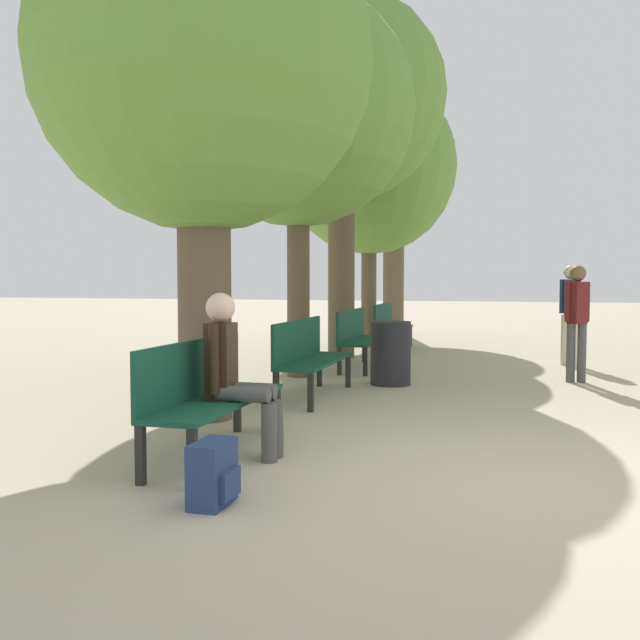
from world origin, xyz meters
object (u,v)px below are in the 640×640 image
at_px(bench_row_1, 307,353).
at_px(person_seated, 235,370).
at_px(tree_row_4, 394,156).
at_px(bench_row_3, 389,323).
at_px(bench_row_0, 206,389).
at_px(tree_row_2, 342,100).
at_px(pedestrian_near, 570,308).
at_px(trash_bin, 391,353).
at_px(backpack, 213,474).
at_px(tree_row_1, 298,110).
at_px(tree_row_3, 369,168).
at_px(bench_row_2, 359,334).
at_px(tree_row_0, 202,64).
at_px(pedestrian_mid, 577,315).

bearing_deg(bench_row_1, person_seated, -85.20).
bearing_deg(tree_row_4, bench_row_1, -86.39).
bearing_deg(person_seated, bench_row_3, 91.60).
height_order(bench_row_0, tree_row_2, tree_row_2).
distance_m(person_seated, pedestrian_near, 7.73).
bearing_deg(bench_row_0, trash_bin, 79.32).
xyz_separation_m(bench_row_1, trash_bin, (0.79, 1.29, -0.11)).
distance_m(bench_row_3, backpack, 9.94).
xyz_separation_m(tree_row_1, tree_row_3, (0.00, 5.20, -0.05)).
height_order(pedestrian_near, trash_bin, pedestrian_near).
distance_m(bench_row_3, pedestrian_near, 3.69).
bearing_deg(trash_bin, tree_row_2, 114.84).
relative_size(tree_row_1, tree_row_3, 0.98).
bearing_deg(pedestrian_near, bench_row_0, -114.77).
relative_size(person_seated, pedestrian_near, 0.80).
xyz_separation_m(bench_row_2, trash_bin, (0.79, -1.63, -0.11)).
xyz_separation_m(bench_row_3, tree_row_2, (-0.64, -1.44, 4.09)).
bearing_deg(tree_row_2, tree_row_0, -90.00).
bearing_deg(bench_row_0, tree_row_2, 95.01).
bearing_deg(bench_row_3, trash_bin, -80.09).
distance_m(tree_row_2, pedestrian_mid, 5.80).
height_order(bench_row_1, person_seated, person_seated).
bearing_deg(bench_row_0, pedestrian_mid, 57.66).
distance_m(bench_row_2, trash_bin, 1.81).
relative_size(bench_row_1, tree_row_2, 0.29).
bearing_deg(tree_row_4, bench_row_2, -84.95).
relative_size(bench_row_2, tree_row_4, 0.30).
height_order(tree_row_1, pedestrian_near, tree_row_1).
height_order(tree_row_2, backpack, tree_row_2).
bearing_deg(tree_row_4, bench_row_0, -87.20).
relative_size(tree_row_0, person_seated, 4.02).
xyz_separation_m(person_seated, pedestrian_near, (3.04, 7.11, 0.24)).
bearing_deg(tree_row_0, tree_row_4, 90.00).
xyz_separation_m(tree_row_4, pedestrian_near, (3.92, -5.98, -3.63)).
relative_size(tree_row_0, trash_bin, 6.22).
bearing_deg(bench_row_2, tree_row_1, -118.32).
height_order(tree_row_0, pedestrian_near, tree_row_0).
bearing_deg(pedestrian_near, bench_row_3, 153.50).
bearing_deg(tree_row_2, tree_row_4, 90.00).
height_order(bench_row_0, backpack, bench_row_0).
bearing_deg(bench_row_1, bench_row_2, 90.00).
bearing_deg(pedestrian_near, tree_row_4, 123.29).
height_order(bench_row_1, tree_row_4, tree_row_4).
distance_m(tree_row_4, pedestrian_mid, 9.60).
xyz_separation_m(tree_row_3, backpack, (1.21, -11.01, -3.60)).
height_order(tree_row_3, trash_bin, tree_row_3).
bearing_deg(bench_row_2, bench_row_3, 90.00).
height_order(bench_row_3, trash_bin, bench_row_3).
bearing_deg(tree_row_1, tree_row_2, 90.00).
distance_m(backpack, pedestrian_near, 8.75).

